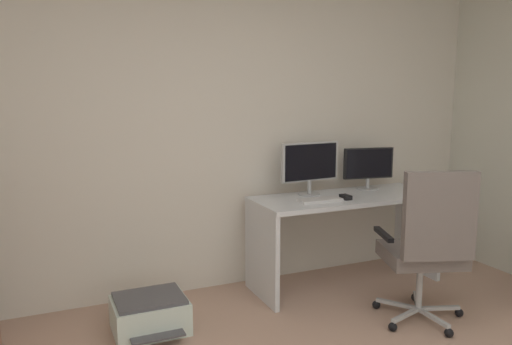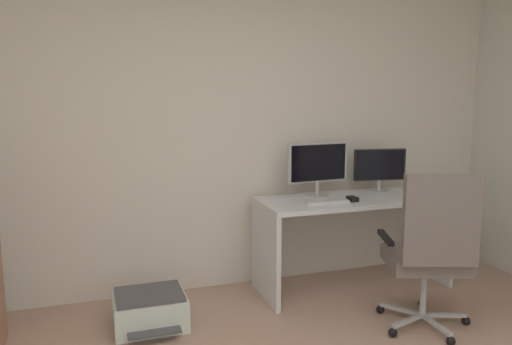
{
  "view_description": "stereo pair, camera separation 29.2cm",
  "coord_description": "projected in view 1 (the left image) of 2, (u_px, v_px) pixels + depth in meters",
  "views": [
    {
      "loc": [
        -1.17,
        -1.28,
        1.59
      ],
      "look_at": [
        0.17,
        1.78,
        1.04
      ],
      "focal_mm": 35.41,
      "sensor_mm": 36.0,
      "label": 1
    },
    {
      "loc": [
        -0.89,
        -1.39,
        1.59
      ],
      "look_at": [
        0.17,
        1.78,
        1.04
      ],
      "focal_mm": 35.41,
      "sensor_mm": 36.0,
      "label": 2
    }
  ],
  "objects": [
    {
      "name": "computer_mouse",
      "position": [
        346.0,
        197.0,
        3.93
      ],
      "size": [
        0.06,
        0.1,
        0.03
      ],
      "primitive_type": "cube",
      "rotation": [
        0.0,
        0.0,
        -0.02
      ],
      "color": "black",
      "rests_on": "desk"
    },
    {
      "name": "desk",
      "position": [
        346.0,
        219.0,
        4.1
      ],
      "size": [
        1.54,
        0.59,
        0.75
      ],
      "color": "silver",
      "rests_on": "ground"
    },
    {
      "name": "monitor_main",
      "position": [
        310.0,
        164.0,
        4.06
      ],
      "size": [
        0.52,
        0.18,
        0.43
      ],
      "color": "#B2B5B7",
      "rests_on": "desk"
    },
    {
      "name": "wall_back",
      "position": [
        198.0,
        120.0,
        3.92
      ],
      "size": [
        5.11,
        0.1,
        2.71
      ],
      "primitive_type": "cube",
      "color": "silver",
      "rests_on": "ground"
    },
    {
      "name": "monitor_secondary",
      "position": [
        368.0,
        165.0,
        4.29
      ],
      "size": [
        0.44,
        0.18,
        0.36
      ],
      "color": "#B2B5B7",
      "rests_on": "desk"
    },
    {
      "name": "keyboard",
      "position": [
        320.0,
        200.0,
        3.86
      ],
      "size": [
        0.34,
        0.14,
        0.02
      ],
      "primitive_type": "cube",
      "rotation": [
        0.0,
        0.0,
        -0.03
      ],
      "color": "silver",
      "rests_on": "desk"
    },
    {
      "name": "office_chair",
      "position": [
        428.0,
        243.0,
        3.35
      ],
      "size": [
        0.65,
        0.64,
        1.09
      ],
      "color": "#B7BABC",
      "rests_on": "ground"
    },
    {
      "name": "printer",
      "position": [
        150.0,
        314.0,
        3.35
      ],
      "size": [
        0.48,
        0.48,
        0.24
      ],
      "color": "silver",
      "rests_on": "ground"
    }
  ]
}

